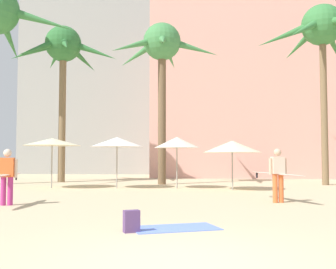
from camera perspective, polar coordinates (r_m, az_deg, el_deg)
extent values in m
plane|color=#C6B28C|center=(5.87, 1.50, -17.25)|extent=(120.00, 120.00, 0.00)
cube|color=#DB9989|center=(34.46, 16.97, 5.13)|extent=(21.75, 9.89, 12.71)
cube|color=gray|center=(44.40, -8.93, 16.38)|extent=(12.59, 11.05, 32.60)
cylinder|color=brown|center=(23.36, 20.72, 3.95)|extent=(0.35, 0.35, 8.51)
sphere|color=#387A3D|center=(24.25, 20.51, 13.98)|extent=(2.19, 2.19, 2.19)
cone|color=#387A3D|center=(25.85, 21.94, 11.22)|extent=(2.07, 2.82, 1.91)
cone|color=#387A3D|center=(25.72, 17.74, 11.75)|extent=(1.63, 3.13, 1.47)
cone|color=#387A3D|center=(23.37, 15.85, 13.01)|extent=(3.18, 0.93, 1.65)
cone|color=#387A3D|center=(22.33, 18.31, 13.65)|extent=(2.36, 2.69, 1.77)
cone|color=#387A3D|center=(24.69, -17.09, 14.80)|extent=(3.87, 1.23, 1.57)
cone|color=#387A3D|center=(27.34, -21.04, 12.23)|extent=(1.07, 3.68, 2.31)
cylinder|color=brown|center=(25.24, -14.39, 2.98)|extent=(0.41, 0.41, 8.23)
sphere|color=#2D6B33|center=(26.00, -14.26, 12.03)|extent=(2.14, 2.14, 2.14)
cone|color=#2D6B33|center=(25.32, -10.16, 11.23)|extent=(2.88, 0.49, 1.44)
cone|color=#2D6B33|center=(27.30, -11.71, 10.14)|extent=(1.41, 2.86, 1.48)
cone|color=#2D6B33|center=(27.69, -15.30, 10.17)|extent=(2.04, 2.65, 1.32)
cone|color=#2D6B33|center=(26.64, -18.19, 10.82)|extent=(2.92, 0.53, 1.27)
cone|color=#2D6B33|center=(24.70, -17.48, 11.31)|extent=(1.73, 2.68, 1.74)
cone|color=#2D6B33|center=(24.05, -13.99, 11.98)|extent=(1.57, 2.81, 1.50)
cylinder|color=brown|center=(22.30, -0.84, 3.08)|extent=(0.43, 0.43, 7.75)
sphere|color=#428447|center=(23.05, -0.83, 12.69)|extent=(2.04, 2.04, 2.04)
cone|color=#428447|center=(23.18, 3.70, 11.74)|extent=(2.73, 0.97, 1.11)
cone|color=#428447|center=(24.62, 0.22, 10.70)|extent=(0.81, 2.72, 1.22)
cone|color=#428447|center=(24.00, -4.23, 10.89)|extent=(2.51, 1.74, 1.37)
cone|color=#428447|center=(22.09, -4.81, 12.15)|extent=(2.37, 1.99, 1.36)
cone|color=#428447|center=(21.23, -0.73, 12.87)|extent=(0.80, 2.71, 1.30)
cylinder|color=gray|center=(19.68, -7.07, -3.86)|extent=(0.06, 0.06, 2.40)
cone|color=white|center=(19.69, -7.05, -1.02)|extent=(2.50, 2.50, 0.45)
cylinder|color=gray|center=(20.29, -15.74, -3.81)|extent=(0.06, 0.06, 2.36)
cone|color=beige|center=(20.30, -15.70, -0.98)|extent=(2.69, 2.69, 0.35)
cylinder|color=gray|center=(19.42, 1.24, -3.88)|extent=(0.06, 0.06, 2.40)
cone|color=beige|center=(19.43, 1.24, -1.09)|extent=(2.14, 2.14, 0.51)
cylinder|color=gray|center=(18.63, 8.86, -4.21)|extent=(0.06, 0.06, 2.19)
cone|color=beige|center=(18.63, 8.84, -1.66)|extent=(2.59, 2.59, 0.53)
cube|color=#6684E0|center=(8.54, 0.98, -12.77)|extent=(1.95, 1.52, 0.01)
cube|color=#593C6E|center=(8.10, -5.06, -11.84)|extent=(0.35, 0.30, 0.42)
cube|color=#473058|center=(8.22, -5.30, -12.29)|extent=(0.21, 0.15, 0.18)
cylinder|color=orange|center=(13.71, 15.33, -7.16)|extent=(0.20, 0.20, 0.91)
cylinder|color=orange|center=(13.63, 14.57, -7.19)|extent=(0.20, 0.20, 0.91)
cube|color=beige|center=(13.64, 14.91, -4.12)|extent=(0.45, 0.33, 0.54)
sphere|color=#D1A889|center=(13.64, 14.88, -2.39)|extent=(0.30, 0.30, 0.24)
cylinder|color=#D1A889|center=(13.75, 15.85, -4.25)|extent=(0.12, 0.12, 0.52)
cylinder|color=#D1A889|center=(13.53, 13.95, -4.29)|extent=(0.12, 0.12, 0.52)
ellipsoid|color=beige|center=(13.94, 14.73, -5.28)|extent=(1.57, 2.97, 0.08)
ellipsoid|color=brown|center=(13.94, 14.73, -5.28)|extent=(1.60, 2.99, 0.05)
cube|color=black|center=(15.00, 12.17, -5.54)|extent=(0.06, 0.10, 0.18)
cylinder|color=#B7337F|center=(13.38, -20.94, -7.31)|extent=(0.19, 0.19, 0.85)
cylinder|color=#B7337F|center=(13.43, -21.78, -7.27)|extent=(0.19, 0.19, 0.85)
cube|color=orange|center=(13.37, -21.30, -4.24)|extent=(0.44, 0.30, 0.58)
sphere|color=beige|center=(13.37, -21.26, -2.39)|extent=(0.29, 0.29, 0.24)
cylinder|color=beige|center=(13.31, -20.25, -4.42)|extent=(0.12, 0.12, 0.55)
ellipsoid|color=beige|center=(13.11, -21.91, -5.29)|extent=(0.59, 2.82, 0.12)
ellipsoid|color=maroon|center=(13.11, -21.91, -5.29)|extent=(0.61, 2.83, 0.09)
cube|color=black|center=(14.16, -20.21, -5.56)|extent=(0.03, 0.10, 0.18)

